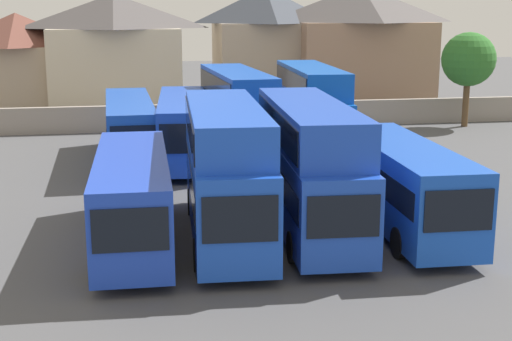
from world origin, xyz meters
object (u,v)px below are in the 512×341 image
object	(u,v)px
bus_8	(311,106)
house_terrace_far_right	(359,47)
bus_2	(226,165)
bus_6	(183,125)
tree_left_of_lot	(469,60)
bus_4	(403,181)
house_terrace_right	(265,48)
bus_1	(132,194)
house_terrace_left	(18,63)
bus_3	(309,160)
bus_7	(237,109)
house_terrace_centre	(115,54)
bus_5	(130,127)

from	to	relation	value
bus_8	house_terrace_far_right	bearing A→B (deg)	157.11
bus_2	bus_6	bearing A→B (deg)	-174.80
bus_2	bus_6	size ratio (longest dim) A/B	0.90
bus_8	house_terrace_far_right	xyz separation A→B (m)	(8.57, 17.93, 2.29)
bus_2	tree_left_of_lot	world-z (taller)	tree_left_of_lot
bus_6	tree_left_of_lot	bearing A→B (deg)	115.96
bus_4	house_terrace_right	distance (m)	34.08
bus_6	house_terrace_right	distance (m)	21.69
tree_left_of_lot	bus_8	bearing A→B (deg)	-149.66
bus_2	house_terrace_far_right	xyz separation A→B (m)	(15.47, 32.41, 2.36)
bus_2	tree_left_of_lot	xyz separation A→B (m)	(20.24, 22.30, 1.95)
bus_6	house_terrace_far_right	distance (m)	24.61
bus_1	bus_6	distance (m)	14.44
bus_1	house_terrace_left	world-z (taller)	house_terrace_left
bus_3	house_terrace_left	distance (m)	36.92
bus_7	house_terrace_right	xyz separation A→B (m)	(5.18, 19.06, 2.30)
bus_2	house_terrace_right	xyz separation A→B (m)	(7.81, 33.78, 2.26)
house_terrace_centre	bus_5	bearing A→B (deg)	-87.15
bus_8	house_terrace_centre	size ratio (longest dim) A/B	1.02
bus_6	house_terrace_left	size ratio (longest dim) A/B	1.44
bus_3	bus_8	size ratio (longest dim) A/B	1.02
house_terrace_far_right	bus_5	bearing A→B (deg)	-136.24
bus_6	bus_7	xyz separation A→B (m)	(3.16, 0.74, 0.74)
bus_1	bus_2	xyz separation A→B (m)	(3.40, 0.17, 0.92)
bus_5	bus_7	distance (m)	6.14
house_terrace_centre	bus_1	bearing A→B (deg)	-88.31
bus_8	bus_6	bearing A→B (deg)	-83.44
bus_1	house_terrace_far_right	bearing A→B (deg)	150.87
bus_4	bus_2	bearing A→B (deg)	-89.49
bus_6	house_terrace_centre	bearing A→B (deg)	-164.36
bus_7	house_terrace_right	bearing A→B (deg)	161.74
bus_8	house_terrace_right	bearing A→B (deg)	179.96
bus_4	house_terrace_left	distance (m)	38.98
bus_3	tree_left_of_lot	distance (m)	27.84
bus_4	bus_7	xyz separation A→B (m)	(-4.18, 14.86, 0.84)
house_terrace_far_right	tree_left_of_lot	world-z (taller)	house_terrace_far_right
bus_7	house_terrace_far_right	distance (m)	21.99
house_terrace_right	house_terrace_far_right	distance (m)	7.78
tree_left_of_lot	bus_5	bearing A→B (deg)	-161.34
house_terrace_left	house_terrace_centre	distance (m)	7.67
bus_5	bus_6	xyz separation A→B (m)	(2.92, -0.31, 0.04)
house_terrace_right	bus_3	bearing A→B (deg)	-97.80
bus_2	house_terrace_left	size ratio (longest dim) A/B	1.29
tree_left_of_lot	bus_7	bearing A→B (deg)	-156.72
tree_left_of_lot	house_terrace_right	bearing A→B (deg)	137.25
bus_1	house_terrace_right	world-z (taller)	house_terrace_right
house_terrace_centre	house_terrace_right	world-z (taller)	house_terrace_right
bus_2	bus_5	distance (m)	14.73
bus_4	house_terrace_right	bearing A→B (deg)	-179.97
bus_1	bus_5	world-z (taller)	bus_5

